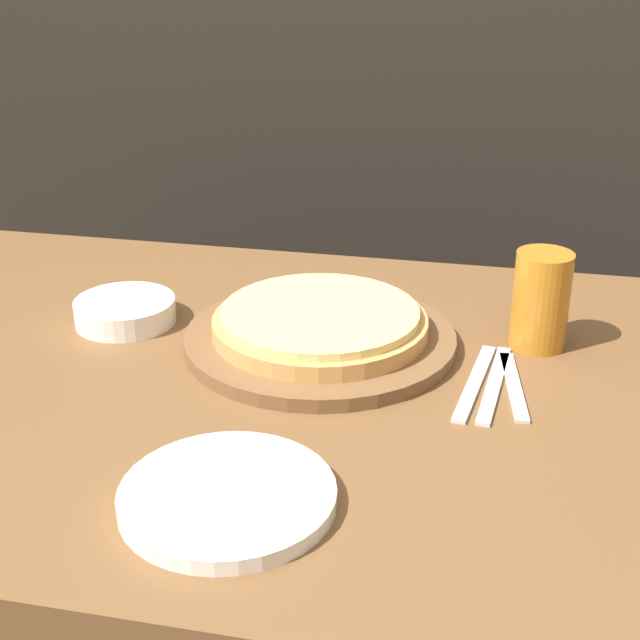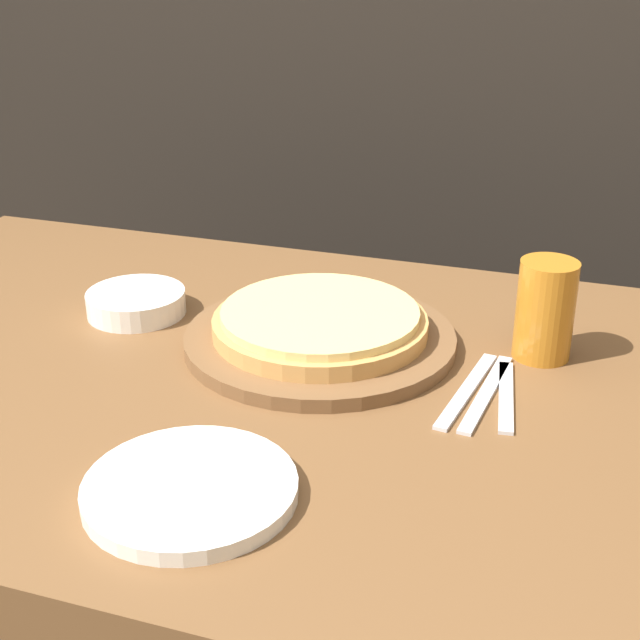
% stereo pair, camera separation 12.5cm
% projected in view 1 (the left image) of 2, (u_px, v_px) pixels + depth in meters
% --- Properties ---
extents(dining_table, '(1.52, 0.94, 0.76)m').
position_uv_depth(dining_table, '(279.00, 595.00, 1.35)').
color(dining_table, brown).
rests_on(dining_table, ground_plane).
extents(pizza_on_board, '(0.39, 0.39, 0.06)m').
position_uv_depth(pizza_on_board, '(320.00, 330.00, 1.26)').
color(pizza_on_board, brown).
rests_on(pizza_on_board, dining_table).
extents(beer_glass, '(0.08, 0.08, 0.14)m').
position_uv_depth(beer_glass, '(541.00, 296.00, 1.24)').
color(beer_glass, '#B7701E').
rests_on(beer_glass, dining_table).
extents(dinner_plate, '(0.23, 0.23, 0.02)m').
position_uv_depth(dinner_plate, '(228.00, 496.00, 0.93)').
color(dinner_plate, white).
rests_on(dinner_plate, dining_table).
extents(side_bowl, '(0.15, 0.15, 0.04)m').
position_uv_depth(side_bowl, '(125.00, 311.00, 1.34)').
color(side_bowl, white).
rests_on(side_bowl, dining_table).
extents(fork, '(0.05, 0.22, 0.00)m').
position_uv_depth(fork, '(475.00, 382.00, 1.17)').
color(fork, silver).
rests_on(fork, dining_table).
extents(dinner_knife, '(0.04, 0.22, 0.00)m').
position_uv_depth(dinner_knife, '(494.00, 384.00, 1.16)').
color(dinner_knife, silver).
rests_on(dinner_knife, dining_table).
extents(spoon, '(0.04, 0.18, 0.00)m').
position_uv_depth(spoon, '(514.00, 386.00, 1.16)').
color(spoon, silver).
rests_on(spoon, dining_table).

